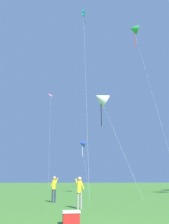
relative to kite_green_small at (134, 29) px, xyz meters
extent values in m
cone|color=green|center=(0.00, 0.00, 0.03)|extent=(2.09, 2.05, 2.11)
cylinder|color=red|center=(0.03, 0.15, -2.39)|extent=(0.17, 0.41, 3.36)
cylinder|color=silver|center=(-0.41, -4.98, -14.55)|extent=(0.83, 9.98, 28.83)
cube|color=teal|center=(-10.51, -5.26, -2.28)|extent=(0.56, 0.57, 0.50)
cube|color=teal|center=(-10.51, -5.26, -2.95)|extent=(0.56, 0.57, 0.50)
cylinder|color=#3F382D|center=(-10.51, -5.26, -2.62)|extent=(0.03, 0.03, 0.96)
cylinder|color=black|center=(-10.40, -5.45, -3.97)|extent=(0.30, 0.46, 1.85)
cylinder|color=silver|center=(-10.96, -9.67, -15.84)|extent=(0.91, 8.83, 26.25)
cone|color=white|center=(-8.80, -8.14, -17.88)|extent=(2.19, 1.86, 2.22)
cylinder|color=black|center=(-8.84, -8.28, -20.02)|extent=(0.19, 0.40, 2.85)
cylinder|color=silver|center=(-8.09, -11.65, -23.50)|extent=(1.45, 7.03, 10.93)
cube|color=pink|center=(-15.07, 16.94, -7.68)|extent=(1.08, 1.02, 0.72)
cylinder|color=#3F382D|center=(-15.07, 16.94, -7.68)|extent=(0.84, 0.32, 0.23)
cylinder|color=yellow|center=(-15.04, 17.10, -8.70)|extent=(0.10, 0.36, 1.36)
cylinder|color=silver|center=(-14.82, 12.37, -18.36)|extent=(0.50, 9.16, 21.21)
cone|color=blue|center=(-8.39, 9.72, -20.46)|extent=(1.42, 1.39, 1.55)
cylinder|color=silver|center=(-8.37, 9.57, -22.01)|extent=(0.11, 0.37, 2.02)
cylinder|color=silver|center=(-8.37, 6.65, -24.77)|extent=(0.04, 6.15, 8.39)
cylinder|color=gray|center=(-13.11, -19.82, -28.56)|extent=(0.11, 0.11, 0.81)
cylinder|color=gray|center=(-12.94, -19.85, -28.56)|extent=(0.11, 0.11, 0.81)
cube|color=yellow|center=(-13.02, -19.84, -27.85)|extent=(0.23, 0.22, 0.61)
cylinder|color=yellow|center=(-13.15, -19.81, -27.70)|extent=(0.28, 0.13, 0.57)
cylinder|color=yellow|center=(-12.90, -19.86, -27.70)|extent=(0.28, 0.13, 0.57)
sphere|color=tan|center=(-13.02, -19.84, -27.43)|extent=(0.22, 0.22, 0.22)
cylinder|color=#2D3351|center=(-14.20, -15.91, -28.53)|extent=(0.11, 0.11, 0.86)
cylinder|color=#2D3351|center=(-14.37, -15.86, -28.53)|extent=(0.11, 0.11, 0.86)
cube|color=yellow|center=(-14.29, -15.89, -27.78)|extent=(0.26, 0.24, 0.64)
cylinder|color=yellow|center=(-14.16, -15.92, -27.62)|extent=(0.30, 0.15, 0.60)
cylinder|color=yellow|center=(-14.42, -15.85, -27.62)|extent=(0.30, 0.15, 0.60)
sphere|color=tan|center=(-14.29, -15.89, -27.34)|extent=(0.24, 0.24, 0.24)
cube|color=red|center=(-13.90, -24.06, -28.77)|extent=(0.56, 0.36, 0.38)
cube|color=white|center=(-13.90, -24.06, -28.55)|extent=(0.60, 0.40, 0.06)
camera|label=1|loc=(-14.75, -32.11, -27.55)|focal=34.49mm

